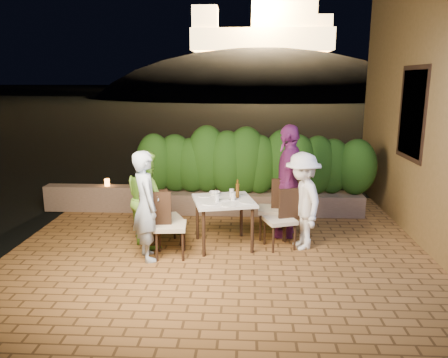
# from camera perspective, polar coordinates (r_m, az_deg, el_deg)

# --- Properties ---
(ground) EXTENTS (400.00, 400.00, 0.00)m
(ground) POSITION_cam_1_polar(r_m,az_deg,el_deg) (6.43, 2.16, -10.64)
(ground) COLOR black
(ground) RESTS_ON ground
(terrace_floor) EXTENTS (7.00, 6.00, 0.15)m
(terrace_floor) POSITION_cam_1_polar(r_m,az_deg,el_deg) (6.92, 2.22, -9.41)
(terrace_floor) COLOR brown
(terrace_floor) RESTS_ON ground
(window_pane) EXTENTS (0.08, 1.00, 1.40)m
(window_pane) POSITION_cam_1_polar(r_m,az_deg,el_deg) (7.91, 23.57, 7.86)
(window_pane) COLOR black
(window_pane) RESTS_ON building_wall
(window_frame) EXTENTS (0.06, 1.15, 1.55)m
(window_frame) POSITION_cam_1_polar(r_m,az_deg,el_deg) (7.91, 23.50, 7.87)
(window_frame) COLOR black
(window_frame) RESTS_ON building_wall
(planter) EXTENTS (4.20, 0.55, 0.40)m
(planter) POSITION_cam_1_polar(r_m,az_deg,el_deg) (8.53, 3.76, -3.11)
(planter) COLOR #775F4C
(planter) RESTS_ON ground
(hedge) EXTENTS (4.00, 0.70, 1.10)m
(hedge) POSITION_cam_1_polar(r_m,az_deg,el_deg) (8.35, 3.84, 1.84)
(hedge) COLOR #1D4312
(hedge) RESTS_ON planter
(parapet) EXTENTS (2.20, 0.30, 0.50)m
(parapet) POSITION_cam_1_polar(r_m,az_deg,el_deg) (8.99, -15.75, -2.42)
(parapet) COLOR #775F4C
(parapet) RESTS_ON ground
(hill) EXTENTS (52.00, 40.00, 22.00)m
(hill) POSITION_cam_1_polar(r_m,az_deg,el_deg) (66.25, 4.72, 7.18)
(hill) COLOR black
(hill) RESTS_ON ground
(fortress) EXTENTS (26.00, 8.00, 8.00)m
(fortress) POSITION_cam_1_polar(r_m,az_deg,el_deg) (66.40, 4.96, 19.73)
(fortress) COLOR #FFCC7A
(fortress) RESTS_ON hill
(dining_table) EXTENTS (1.07, 1.07, 0.75)m
(dining_table) POSITION_cam_1_polar(r_m,az_deg,el_deg) (6.80, -0.04, -5.74)
(dining_table) COLOR white
(dining_table) RESTS_ON ground
(plate_nw) EXTENTS (0.22, 0.22, 0.01)m
(plate_nw) POSITION_cam_1_polar(r_m,az_deg,el_deg) (6.46, -1.88, -3.21)
(plate_nw) COLOR white
(plate_nw) RESTS_ON dining_table
(plate_sw) EXTENTS (0.20, 0.20, 0.01)m
(plate_sw) POSITION_cam_1_polar(r_m,az_deg,el_deg) (6.88, -2.63, -2.22)
(plate_sw) COLOR white
(plate_sw) RESTS_ON dining_table
(plate_ne) EXTENTS (0.21, 0.21, 0.01)m
(plate_ne) POSITION_cam_1_polar(r_m,az_deg,el_deg) (6.54, 2.96, -3.02)
(plate_ne) COLOR white
(plate_ne) RESTS_ON dining_table
(plate_se) EXTENTS (0.22, 0.22, 0.01)m
(plate_se) POSITION_cam_1_polar(r_m,az_deg,el_deg) (6.95, 1.63, -2.06)
(plate_se) COLOR white
(plate_se) RESTS_ON dining_table
(plate_centre) EXTENTS (0.22, 0.22, 0.01)m
(plate_centre) POSITION_cam_1_polar(r_m,az_deg,el_deg) (6.70, -0.15, -2.63)
(plate_centre) COLOR white
(plate_centre) RESTS_ON dining_table
(plate_front) EXTENTS (0.22, 0.22, 0.01)m
(plate_front) POSITION_cam_1_polar(r_m,az_deg,el_deg) (6.38, 0.63, -3.42)
(plate_front) COLOR white
(plate_front) RESTS_ON dining_table
(glass_nw) EXTENTS (0.07, 0.07, 0.12)m
(glass_nw) POSITION_cam_1_polar(r_m,az_deg,el_deg) (6.55, -0.91, -2.50)
(glass_nw) COLOR silver
(glass_nw) RESTS_ON dining_table
(glass_sw) EXTENTS (0.06, 0.06, 0.10)m
(glass_sw) POSITION_cam_1_polar(r_m,az_deg,el_deg) (6.83, -1.05, -1.94)
(glass_sw) COLOR silver
(glass_sw) RESTS_ON dining_table
(glass_ne) EXTENTS (0.07, 0.07, 0.12)m
(glass_ne) POSITION_cam_1_polar(r_m,az_deg,el_deg) (6.64, 1.19, -2.28)
(glass_ne) COLOR silver
(glass_ne) RESTS_ON dining_table
(glass_se) EXTENTS (0.07, 0.07, 0.12)m
(glass_se) POSITION_cam_1_polar(r_m,az_deg,el_deg) (6.85, 1.03, -1.80)
(glass_se) COLOR silver
(glass_se) RESTS_ON dining_table
(beer_bottle) EXTENTS (0.06, 0.06, 0.29)m
(beer_bottle) POSITION_cam_1_polar(r_m,az_deg,el_deg) (6.77, 1.77, -1.27)
(beer_bottle) COLOR #50300D
(beer_bottle) RESTS_ON dining_table
(bowl) EXTENTS (0.19, 0.19, 0.04)m
(bowl) POSITION_cam_1_polar(r_m,az_deg,el_deg) (6.98, -1.24, -1.85)
(bowl) COLOR white
(bowl) RESTS_ON dining_table
(chair_left_front) EXTENTS (0.49, 0.49, 0.98)m
(chair_left_front) POSITION_cam_1_polar(r_m,az_deg,el_deg) (6.42, -7.03, -5.92)
(chair_left_front) COLOR black
(chair_left_front) RESTS_ON ground
(chair_left_back) EXTENTS (0.55, 0.55, 0.89)m
(chair_left_back) POSITION_cam_1_polar(r_m,az_deg,el_deg) (6.92, -7.47, -4.91)
(chair_left_back) COLOR black
(chair_left_back) RESTS_ON ground
(chair_right_front) EXTENTS (0.55, 0.55, 0.93)m
(chair_right_front) POSITION_cam_1_polar(r_m,az_deg,el_deg) (6.76, 7.32, -5.17)
(chair_right_front) COLOR black
(chair_right_front) RESTS_ON ground
(chair_right_back) EXTENTS (0.47, 0.47, 0.99)m
(chair_right_back) POSITION_cam_1_polar(r_m,az_deg,el_deg) (7.18, 6.33, -3.82)
(chair_right_back) COLOR black
(chair_right_back) RESTS_ON ground
(diner_blue) EXTENTS (0.60, 0.69, 1.59)m
(diner_blue) POSITION_cam_1_polar(r_m,az_deg,el_deg) (6.31, -10.13, -3.47)
(diner_blue) COLOR #A7BCD7
(diner_blue) RESTS_ON ground
(diner_green) EXTENTS (0.88, 0.92, 1.51)m
(diner_green) POSITION_cam_1_polar(r_m,az_deg,el_deg) (6.85, -10.02, -2.50)
(diner_green) COLOR #75BD3B
(diner_green) RESTS_ON ground
(diner_white) EXTENTS (0.80, 1.08, 1.49)m
(diner_white) POSITION_cam_1_polar(r_m,az_deg,el_deg) (6.73, 10.17, -2.84)
(diner_white) COLOR white
(diner_white) RESTS_ON ground
(diner_purple) EXTENTS (0.62, 1.15, 1.86)m
(diner_purple) POSITION_cam_1_polar(r_m,az_deg,el_deg) (7.20, 8.44, -0.25)
(diner_purple) COLOR #77276B
(diner_purple) RESTS_ON ground
(parapet_lamp) EXTENTS (0.10, 0.10, 0.14)m
(parapet_lamp) POSITION_cam_1_polar(r_m,az_deg,el_deg) (8.87, -15.02, -0.44)
(parapet_lamp) COLOR orange
(parapet_lamp) RESTS_ON parapet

